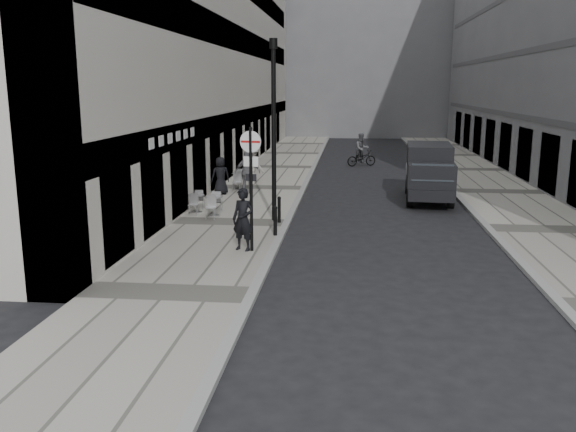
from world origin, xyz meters
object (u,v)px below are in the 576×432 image
panel_van (429,169)px  cyclist (362,153)px  lamppost (274,122)px  walking_man (243,219)px  sign_post (251,173)px

panel_van → cyclist: size_ratio=2.54×
lamppost → panel_van: size_ratio=1.23×
walking_man → lamppost: size_ratio=0.29×
walking_man → lamppost: bearing=105.5°
panel_van → cyclist: (-2.74, 11.27, -0.54)m
walking_man → lamppost: lamppost is taller
sign_post → panel_van: sign_post is taller
lamppost → panel_van: lamppost is taller
walking_man → panel_van: bearing=76.3°
sign_post → lamppost: (0.12, 4.27, 1.21)m
sign_post → lamppost: bearing=95.8°
lamppost → sign_post: bearing=-91.6°
panel_van → sign_post: bearing=-119.0°
walking_man → cyclist: 21.07m
walking_man → sign_post: (0.26, -0.05, 1.39)m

